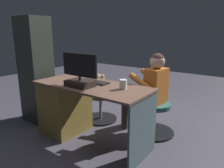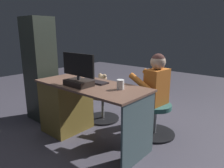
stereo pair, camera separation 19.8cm
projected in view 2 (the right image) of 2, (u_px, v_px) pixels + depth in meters
The scene contains 12 objects.
ground_plane at pixel (108, 131), 2.96m from camera, with size 10.00×10.00×0.00m, color #484552.
desk at pixel (71, 104), 2.88m from camera, with size 1.50×0.64×0.76m.
monitor at pixel (78, 75), 2.44m from camera, with size 0.52×0.22×0.39m.
keyboard at pixel (93, 81), 2.64m from camera, with size 0.42×0.14×0.02m, color black.
computer_mouse at pixel (78, 78), 2.80m from camera, with size 0.06×0.10×0.04m, color #232529.
cup at pixel (120, 85), 2.31m from camera, with size 0.08×0.08×0.11m, color white.
tv_remote at pixel (79, 80), 2.71m from camera, with size 0.04×0.15×0.02m, color black.
office_chair_teddy at pixel (103, 105), 3.32m from camera, with size 0.52×0.52×0.44m.
teddy_bear at pixel (103, 84), 3.25m from camera, with size 0.22×0.22×0.31m.
visitor_chair at pixel (155, 118), 2.83m from camera, with size 0.56×0.56×0.44m.
person at pixel (150, 87), 2.78m from camera, with size 0.59×0.51×1.12m.
equipment_rack at pixel (40, 70), 3.26m from camera, with size 0.44×0.36×1.60m, color #2A3029.
Camera 2 is at (-1.82, 2.01, 1.38)m, focal length 33.25 mm.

